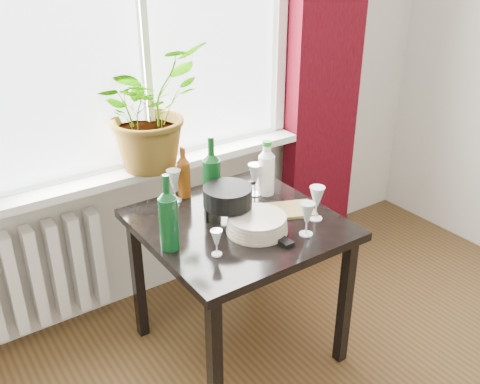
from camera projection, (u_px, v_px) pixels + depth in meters
window at (140, 9)px, 2.51m from camera, size 1.72×0.08×1.62m
windowsill at (158, 165)px, 2.80m from camera, size 1.72×0.20×0.04m
curtain at (326, 51)px, 3.14m from camera, size 0.50×0.12×2.56m
radiator at (24, 280)px, 2.64m from camera, size 0.80×0.10×0.55m
table at (238, 238)px, 2.48m from camera, size 0.85×0.85×0.74m
potted_plant at (148, 108)px, 2.61m from camera, size 0.70×0.66×0.61m
wine_bottle_left at (168, 212)px, 2.16m from camera, size 0.09×0.09×0.34m
wine_bottle_right at (212, 172)px, 2.48m from camera, size 0.09×0.09×0.36m
bottle_amber at (184, 172)px, 2.61m from camera, size 0.07×0.07×0.27m
cleaning_bottle at (266, 167)px, 2.63m from camera, size 0.08×0.08×0.28m
wineglass_front_right at (307, 219)px, 2.30m from camera, size 0.09×0.09×0.16m
wineglass_far_right at (316, 203)px, 2.42m from camera, size 0.08×0.08×0.17m
wineglass_back_center at (255, 179)px, 2.64m from camera, size 0.08×0.08×0.17m
wineglass_back_left at (174, 186)px, 2.58m from camera, size 0.08×0.08×0.17m
wineglass_front_left at (217, 243)px, 2.16m from camera, size 0.06×0.06×0.12m
plate_stack at (257, 224)px, 2.34m from camera, size 0.36×0.36×0.07m
fondue_pot at (228, 204)px, 2.40m from camera, size 0.29×0.26×0.17m
tv_remote at (278, 237)px, 2.29m from camera, size 0.05×0.16×0.02m
cutting_board at (287, 210)px, 2.52m from camera, size 0.30×0.25×0.01m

